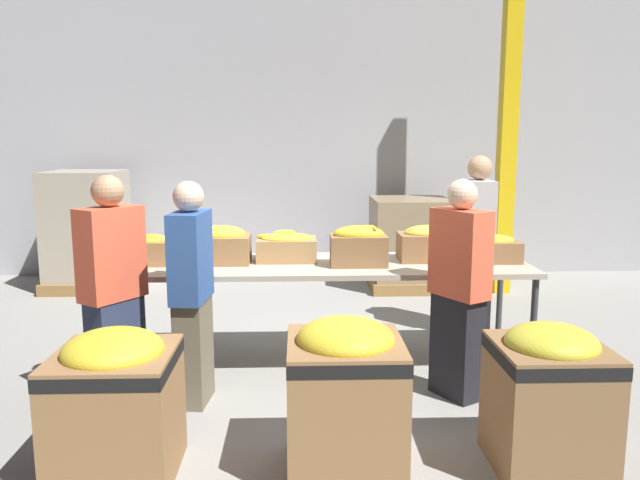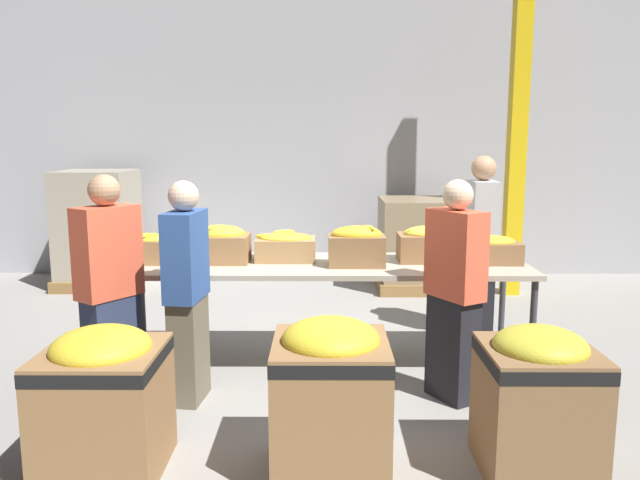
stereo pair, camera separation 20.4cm
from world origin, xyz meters
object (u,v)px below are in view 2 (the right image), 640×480
object	(u,v)px
banana_box_2	(286,246)
volunteer_3	(454,292)
banana_box_5	(492,249)
volunteer_2	(480,248)
sorting_table	(322,269)
volunteer_0	(187,294)
donation_bin_0	(104,396)
donation_bin_2	(537,397)
banana_box_4	(428,244)
volunteer_1	(110,291)
pallet_stack_1	(98,230)
banana_box_3	(357,245)
pallet_stack_0	(419,244)
banana_box_0	(147,248)
donation_bin_1	(331,392)
support_pillar	(518,117)
banana_box_1	(219,244)

from	to	relation	value
banana_box_2	volunteer_3	world-z (taller)	volunteer_3
banana_box_5	volunteer_2	xyz separation A→B (m)	(0.10, 0.72, -0.12)
sorting_table	volunteer_0	bearing A→B (deg)	-142.95
donation_bin_0	donation_bin_2	xyz separation A→B (m)	(2.30, -0.00, 0.00)
banana_box_4	donation_bin_0	bearing A→B (deg)	-139.42
volunteer_1	donation_bin_0	distance (m)	1.00
volunteer_1	pallet_stack_1	world-z (taller)	volunteer_1
banana_box_2	volunteer_2	size ratio (longest dim) A/B	0.29
banana_box_3	volunteer_1	bearing A→B (deg)	-159.90
pallet_stack_1	volunteer_1	bearing A→B (deg)	-69.02
volunteer_1	sorting_table	bearing A→B (deg)	-27.95
pallet_stack_0	volunteer_1	bearing A→B (deg)	-127.98
donation_bin_0	donation_bin_2	distance (m)	2.30
banana_box_0	banana_box_5	world-z (taller)	banana_box_0
volunteer_2	donation_bin_1	world-z (taller)	volunteer_2
sorting_table	donation_bin_2	world-z (taller)	sorting_table
banana_box_5	support_pillar	bearing A→B (deg)	69.53
banana_box_4	support_pillar	distance (m)	2.75
volunteer_3	donation_bin_2	xyz separation A→B (m)	(0.25, -0.96, -0.32)
banana_box_2	volunteer_1	xyz separation A→B (m)	(-1.13, -0.82, -0.16)
banana_box_4	banana_box_1	bearing A→B (deg)	-178.19
banana_box_3	volunteer_2	distance (m)	1.44
banana_box_0	sorting_table	bearing A→B (deg)	-1.30
banana_box_4	pallet_stack_1	size ratio (longest dim) A/B	0.34
banana_box_3	donation_bin_0	size ratio (longest dim) A/B	0.53
sorting_table	volunteer_2	bearing A→B (deg)	27.85
banana_box_4	volunteer_2	world-z (taller)	volunteer_2
donation_bin_1	pallet_stack_0	size ratio (longest dim) A/B	0.80
banana_box_5	support_pillar	size ratio (longest dim) A/B	0.10
volunteer_1	pallet_stack_0	size ratio (longest dim) A/B	1.46
volunteer_0	donation_bin_2	world-z (taller)	volunteer_0
banana_box_3	support_pillar	distance (m)	3.19
banana_box_3	banana_box_4	size ratio (longest dim) A/B	0.91
volunteer_2	support_pillar	xyz separation A→B (m)	(0.74, 1.52, 1.19)
donation_bin_1	pallet_stack_1	xyz separation A→B (m)	(-2.75, 4.26, 0.23)
banana_box_0	volunteer_2	xyz separation A→B (m)	(2.78, 0.72, -0.13)
banana_box_1	support_pillar	xyz separation A→B (m)	(2.96, 2.23, 1.04)
banana_box_1	banana_box_5	xyz separation A→B (m)	(2.12, -0.01, -0.04)
banana_box_1	donation_bin_2	bearing A→B (deg)	-40.29
banana_box_5	donation_bin_2	world-z (taller)	banana_box_5
banana_box_3	volunteer_3	size ratio (longest dim) A/B	0.28
donation_bin_1	pallet_stack_1	size ratio (longest dim) A/B	0.61
volunteer_2	support_pillar	bearing A→B (deg)	156.06
banana_box_0	donation_bin_1	bearing A→B (deg)	-49.28
banana_box_5	support_pillar	distance (m)	2.62
sorting_table	donation_bin_0	size ratio (longest dim) A/B	3.96
volunteer_1	donation_bin_1	size ratio (longest dim) A/B	1.82
volunteer_1	banana_box_1	bearing A→B (deg)	-3.88
sorting_table	banana_box_4	world-z (taller)	banana_box_4
pallet_stack_0	banana_box_4	bearing A→B (deg)	-97.14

